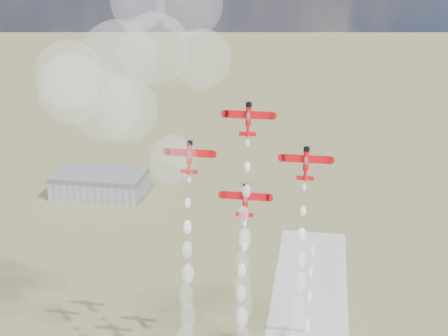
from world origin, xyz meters
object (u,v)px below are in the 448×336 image
plane_left (189,156)px  plane_slot (245,200)px  plane_lead (248,118)px  plane_right (306,162)px  hangar (100,184)px

plane_left → plane_slot: size_ratio=1.00×
plane_left → plane_lead: bearing=7.6°
plane_left → plane_slot: bearing=-7.6°
plane_left → plane_right: 30.46m
hangar → plane_right: bearing=-53.3°
hangar → plane_slot: size_ratio=4.02×
hangar → plane_right: 210.57m
hangar → plane_left: 195.18m
plane_slot → plane_lead: bearing=90.0°
hangar → plane_lead: bearing=-56.7°
plane_right → plane_slot: size_ratio=1.00×
plane_lead → plane_slot: 21.32m
plane_lead → plane_left: bearing=-172.4°
plane_lead → plane_slot: (0.00, -4.04, -20.94)m
hangar → plane_slot: (102.51, -160.21, 63.37)m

